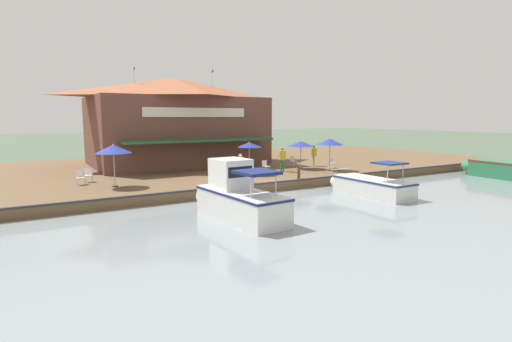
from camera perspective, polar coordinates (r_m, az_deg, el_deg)
The scene contains 20 objects.
ground_plane at distance 24.26m, azimuth 1.37°, elevation -3.30°, with size 220.00×220.00×0.00m, color #4C5B47.
quay_deck at distance 33.93m, azimuth -8.52°, elevation 0.28°, with size 22.00×56.00×0.60m, color brown.
quay_edge_fender at distance 24.23m, azimuth 1.25°, elevation -1.76°, with size 0.20×50.40×0.10m, color #2D2D33.
waterfront_restaurant at distance 35.34m, azimuth -11.35°, elevation 7.07°, with size 11.24×14.42×8.23m.
patio_umbrella_mid_patio_left at distance 30.70m, azimuth 10.52°, elevation 4.14°, with size 2.05×2.05×2.48m.
patio_umbrella_mid_patio_right at distance 31.50m, azimuth 6.43°, elevation 3.88°, with size 2.09×2.09×2.21m.
patio_umbrella_far_corner at distance 28.19m, azimuth -0.98°, elevation 3.74°, with size 1.82×1.82×2.31m.
patio_umbrella_by_entrance at distance 24.44m, azimuth -19.70°, elevation 2.98°, with size 2.06×2.06×2.49m.
cafe_chair_far_corner_seat at distance 32.20m, azimuth 10.78°, elevation 1.23°, with size 0.44×0.44×0.85m.
cafe_chair_under_first_umbrella at distance 29.51m, azimuth 1.36°, elevation 0.78°, with size 0.50×0.50×0.85m.
cafe_chair_mid_patio at distance 27.01m, azimuth -22.80°, elevation -0.46°, with size 0.53×0.53×0.85m.
cafe_chair_beside_entrance at distance 26.16m, azimuth -23.79°, elevation -0.77°, with size 0.46×0.46×0.85m.
cafe_chair_facing_river at distance 32.90m, azimuth 5.29°, elevation 1.47°, with size 0.49×0.49×0.85m.
person_at_quay_edge at distance 29.77m, azimuth 3.78°, elevation 2.12°, with size 0.51×0.51×1.80m.
person_mid_patio at distance 24.93m, azimuth -2.26°, elevation 0.98°, with size 0.50×0.50×1.77m.
person_near_entrance at distance 33.40m, azimuth 8.25°, elevation 2.59°, with size 0.49×0.49×1.74m.
motorboat_far_downstream at distance 18.37m, azimuth -3.17°, elevation -3.73°, with size 6.16×2.25×2.65m.
motorboat_distant_upstream at distance 24.60m, azimuth 15.42°, elevation -1.92°, with size 5.72×1.85×2.07m.
mooring_post at distance 25.91m, azimuth 6.13°, elevation -0.28°, with size 0.22×0.22×0.89m.
tree_behind_restaurant at distance 42.48m, azimuth -7.29°, elevation 8.03°, with size 4.75×4.53×6.71m.
Camera 1 is at (20.19, -12.63, 4.63)m, focal length 28.00 mm.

